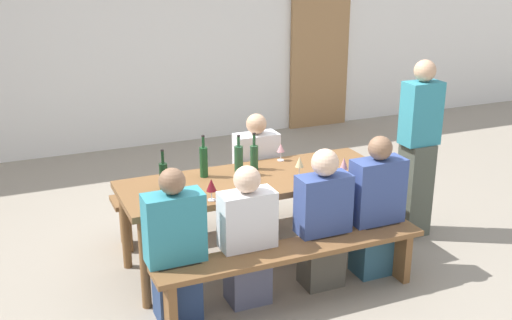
% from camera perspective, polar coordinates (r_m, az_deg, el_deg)
% --- Properties ---
extents(ground_plane, '(24.00, 24.00, 0.00)m').
position_cam_1_polar(ground_plane, '(5.31, 0.00, -9.22)').
color(ground_plane, gray).
extents(back_wall, '(14.00, 0.20, 3.20)m').
position_cam_1_polar(back_wall, '(8.17, -10.30, 12.35)').
color(back_wall, white).
rests_on(back_wall, ground).
extents(wooden_door, '(0.90, 0.06, 2.10)m').
position_cam_1_polar(wooden_door, '(9.01, 5.84, 9.62)').
color(wooden_door, '#9E7247').
rests_on(wooden_door, ground).
extents(tasting_table, '(2.18, 0.77, 0.75)m').
position_cam_1_polar(tasting_table, '(5.02, 0.00, -2.45)').
color(tasting_table, brown).
rests_on(tasting_table, ground).
extents(bench_near, '(2.08, 0.30, 0.45)m').
position_cam_1_polar(bench_near, '(4.59, 3.42, -9.01)').
color(bench_near, brown).
rests_on(bench_near, ground).
extents(bench_far, '(2.08, 0.30, 0.45)m').
position_cam_1_polar(bench_far, '(5.73, -2.71, -3.06)').
color(bench_far, brown).
rests_on(bench_far, ground).
extents(wine_bottle_0, '(0.07, 0.07, 0.34)m').
position_cam_1_polar(wine_bottle_0, '(5.02, -1.59, 0.03)').
color(wine_bottle_0, '#234C2D').
rests_on(wine_bottle_0, tasting_table).
extents(wine_bottle_1, '(0.06, 0.06, 0.32)m').
position_cam_1_polar(wine_bottle_1, '(4.78, -8.45, -1.38)').
color(wine_bottle_1, '#143319').
rests_on(wine_bottle_1, tasting_table).
extents(wine_bottle_2, '(0.07, 0.07, 0.35)m').
position_cam_1_polar(wine_bottle_2, '(4.99, -4.80, -0.11)').
color(wine_bottle_2, '#194723').
rests_on(wine_bottle_2, tasting_table).
extents(wine_bottle_3, '(0.07, 0.07, 0.31)m').
position_cam_1_polar(wine_bottle_3, '(5.15, -0.17, 0.34)').
color(wine_bottle_3, '#234C2D').
rests_on(wine_bottle_3, tasting_table).
extents(wine_glass_0, '(0.08, 0.08, 0.15)m').
position_cam_1_polar(wine_glass_0, '(5.05, 7.04, -0.29)').
color(wine_glass_0, silver).
rests_on(wine_glass_0, tasting_table).
extents(wine_glass_1, '(0.07, 0.07, 0.15)m').
position_cam_1_polar(wine_glass_1, '(5.36, 2.28, 1.05)').
color(wine_glass_1, silver).
rests_on(wine_glass_1, tasting_table).
extents(wine_glass_2, '(0.07, 0.07, 0.18)m').
position_cam_1_polar(wine_glass_2, '(4.96, 3.99, -0.26)').
color(wine_glass_2, silver).
rests_on(wine_glass_2, tasting_table).
extents(wine_glass_3, '(0.08, 0.08, 0.17)m').
position_cam_1_polar(wine_glass_3, '(4.53, -4.11, -2.34)').
color(wine_glass_3, silver).
rests_on(wine_glass_3, tasting_table).
extents(wine_glass_4, '(0.07, 0.07, 0.17)m').
position_cam_1_polar(wine_glass_4, '(5.02, 8.04, -0.36)').
color(wine_glass_4, silver).
rests_on(wine_glass_4, tasting_table).
extents(seated_guest_near_0, '(0.41, 0.24, 1.13)m').
position_cam_1_polar(seated_guest_near_0, '(4.37, -7.39, -8.18)').
color(seated_guest_near_0, navy).
rests_on(seated_guest_near_0, ground).
extents(seated_guest_near_1, '(0.40, 0.24, 1.07)m').
position_cam_1_polar(seated_guest_near_1, '(4.54, -0.79, -7.32)').
color(seated_guest_near_1, '#50536A').
rests_on(seated_guest_near_1, ground).
extents(seated_guest_near_2, '(0.41, 0.24, 1.11)m').
position_cam_1_polar(seated_guest_near_2, '(4.77, 6.12, -5.72)').
color(seated_guest_near_2, '#4C483F').
rests_on(seated_guest_near_2, ground).
extents(seated_guest_near_3, '(0.42, 0.24, 1.15)m').
position_cam_1_polar(seated_guest_near_3, '(5.00, 10.91, -4.58)').
color(seated_guest_near_3, '#2C566C').
rests_on(seated_guest_near_3, ground).
extents(seated_guest_far_0, '(0.39, 0.24, 1.12)m').
position_cam_1_polar(seated_guest_far_0, '(5.62, 0.03, -1.64)').
color(seated_guest_far_0, '#59526B').
rests_on(seated_guest_far_0, ground).
extents(standing_host, '(0.32, 0.24, 1.60)m').
position_cam_1_polar(standing_host, '(5.69, 14.57, 0.71)').
color(standing_host, '#4B5044').
rests_on(standing_host, ground).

